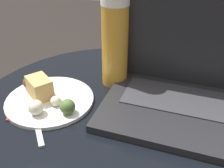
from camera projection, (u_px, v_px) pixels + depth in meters
table at (119, 153)px, 0.70m from camera, size 0.75×0.75×0.52m
napkin at (47, 106)px, 0.64m from camera, size 0.18×0.15×0.00m
laptop at (184, 87)px, 0.62m from camera, size 0.39×0.30×0.27m
beer_glass at (115, 42)px, 0.68m from camera, size 0.07×0.07×0.24m
snack_plate at (47, 98)px, 0.65m from camera, size 0.22×0.22×0.06m
fork at (36, 119)px, 0.60m from camera, size 0.11×0.14×0.00m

